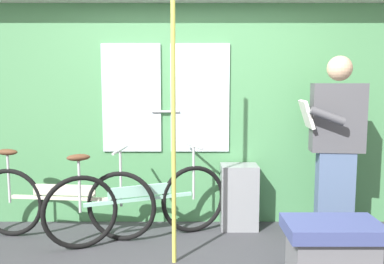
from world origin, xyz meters
The scene contains 7 objects.
train_door_wall centered at (-0.01, 1.17, 1.20)m, with size 5.37×0.28×2.30m.
bicycle_near_door centered at (-1.14, 0.67, 0.36)m, with size 1.75×0.44×0.87m.
bicycle_leaning_behind centered at (-0.43, 0.63, 0.36)m, with size 1.63×0.76×0.88m.
passenger_reading_newspaper centered at (1.39, 0.66, 0.90)m, with size 0.59×0.52×1.71m.
trash_bin_by_wall centered at (0.54, 0.95, 0.33)m, with size 0.37×0.28×0.65m, color gray.
handrail_pole centered at (-0.08, 0.15, 1.13)m, with size 0.04×0.04×2.26m, color #C6C14C.
bench_seat_corner centered at (1.11, -0.15, 0.24)m, with size 0.70×0.44×0.45m.
Camera 1 is at (0.07, -3.04, 1.46)m, focal length 37.99 mm.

